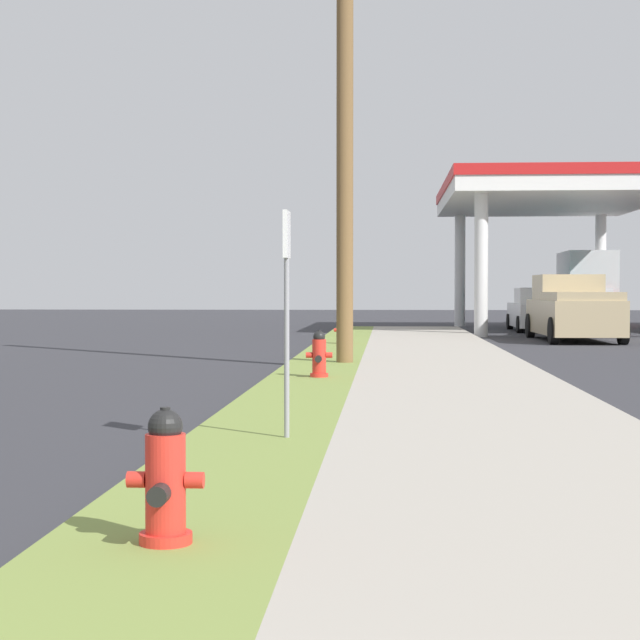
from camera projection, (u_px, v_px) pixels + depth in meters
name	position (u px, v px, depth m)	size (l,w,h in m)	color
fire_hydrant_nearest	(165.00, 484.00, 5.75)	(0.42, 0.37, 0.74)	red
fire_hydrant_second	(319.00, 357.00, 16.79)	(0.42, 0.37, 0.74)	red
fire_hydrant_third	(342.00, 331.00, 27.36)	(0.42, 0.37, 0.74)	red
utility_pole_midground	(345.00, 107.00, 20.11)	(1.23, 0.88, 9.56)	brown
street_sign_post	(287.00, 276.00, 9.87)	(0.05, 0.36, 2.12)	gray
car_silver_by_near_pump	(582.00, 314.00, 35.09)	(2.05, 4.55, 1.57)	#BCBCC1
car_white_by_far_pump	(539.00, 311.00, 38.64)	(1.98, 4.52, 1.57)	white
truck_red_at_forecourt	(584.00, 290.00, 44.96)	(2.25, 6.44, 3.11)	red
truck_teal_on_apron	(561.00, 305.00, 42.03)	(2.33, 5.48, 1.97)	#197075
truck_tan_at_far_bay	(573.00, 310.00, 31.30)	(2.19, 5.43, 1.97)	tan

